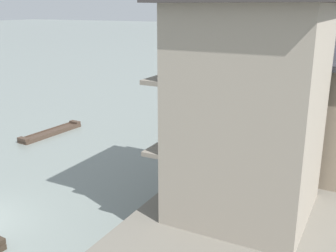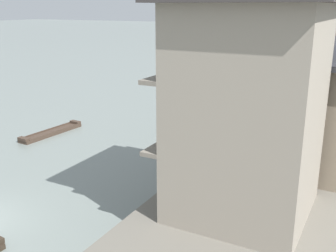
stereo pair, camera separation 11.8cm
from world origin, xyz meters
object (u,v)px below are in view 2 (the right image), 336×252
(house_waterfront_nearest, at_px, (248,102))
(house_waterfront_tall, at_px, (307,80))
(boat_moored_third, at_px, (51,132))
(boat_moored_far, at_px, (243,118))
(boat_moored_second, at_px, (286,78))
(boat_moored_nearest, at_px, (237,104))
(house_waterfront_second, at_px, (295,103))
(house_waterfront_narrow, at_px, (321,66))

(house_waterfront_nearest, height_order, house_waterfront_tall, house_waterfront_nearest)
(boat_moored_third, xyz_separation_m, boat_moored_far, (10.64, 9.90, 0.02))
(boat_moored_second, height_order, house_waterfront_nearest, house_waterfront_nearest)
(boat_moored_nearest, bearing_deg, boat_moored_third, -122.52)
(boat_moored_far, bearing_deg, house_waterfront_tall, -22.85)
(boat_moored_nearest, relative_size, boat_moored_second, 0.77)
(house_waterfront_tall, bearing_deg, boat_moored_far, 157.15)
(boat_moored_second, height_order, boat_moored_third, boat_moored_second)
(house_waterfront_nearest, bearing_deg, boat_moored_far, 107.52)
(boat_moored_second, distance_m, house_waterfront_second, 30.41)
(boat_moored_far, bearing_deg, boat_moored_second, 93.26)
(house_waterfront_tall, bearing_deg, house_waterfront_narrow, 91.00)
(boat_moored_second, distance_m, boat_moored_far, 20.35)
(house_waterfront_nearest, distance_m, house_waterfront_tall, 13.59)
(boat_moored_third, relative_size, house_waterfront_tall, 0.70)
(house_waterfront_narrow, bearing_deg, boat_moored_nearest, -167.42)
(boat_moored_second, height_order, house_waterfront_second, house_waterfront_second)
(house_waterfront_second, distance_m, house_waterfront_narrow, 14.50)
(boat_moored_nearest, xyz_separation_m, boat_moored_second, (0.68, 16.42, -0.12))
(boat_moored_second, relative_size, house_waterfront_second, 0.68)
(boat_moored_nearest, bearing_deg, boat_moored_second, 87.64)
(boat_moored_nearest, height_order, house_waterfront_nearest, house_waterfront_nearest)
(boat_moored_far, relative_size, house_waterfront_nearest, 0.42)
(boat_moored_second, distance_m, house_waterfront_nearest, 36.72)
(house_waterfront_second, bearing_deg, boat_moored_second, 102.66)
(house_waterfront_tall, bearing_deg, boat_moored_nearest, 138.17)
(house_waterfront_nearest, bearing_deg, house_waterfront_tall, 90.56)
(boat_moored_third, distance_m, boat_moored_far, 14.53)
(boat_moored_nearest, xyz_separation_m, boat_moored_far, (1.83, -3.90, -0.09))
(boat_moored_far, height_order, house_waterfront_narrow, house_waterfront_narrow)
(house_waterfront_tall, bearing_deg, house_waterfront_nearest, -89.44)
(boat_moored_nearest, relative_size, house_waterfront_tall, 0.53)
(boat_moored_nearest, xyz_separation_m, house_waterfront_tall, (6.61, -5.91, 3.61))
(boat_moored_far, xyz_separation_m, house_waterfront_second, (5.46, -9.13, 3.70))
(boat_moored_second, bearing_deg, house_waterfront_narrow, -68.82)
(boat_moored_third, relative_size, house_waterfront_narrow, 0.77)
(boat_moored_third, relative_size, house_waterfront_nearest, 0.58)
(boat_moored_far, height_order, house_waterfront_second, house_waterfront_second)
(boat_moored_third, distance_m, house_waterfront_tall, 17.71)
(boat_moored_third, height_order, house_waterfront_tall, house_waterfront_tall)
(boat_moored_second, height_order, house_waterfront_narrow, house_waterfront_narrow)
(boat_moored_nearest, height_order, boat_moored_far, boat_moored_nearest)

